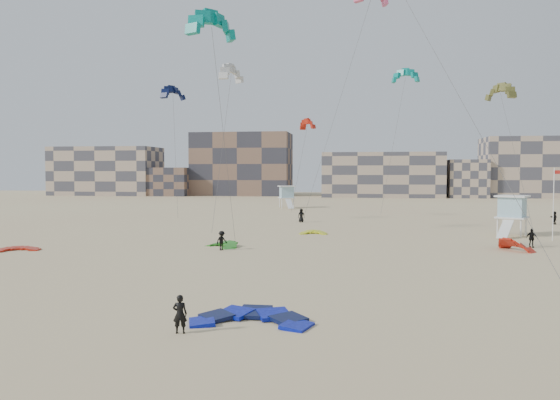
# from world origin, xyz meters

# --- Properties ---
(ground) EXTENTS (320.00, 320.00, 0.00)m
(ground) POSITION_xyz_m (0.00, 0.00, 0.00)
(ground) COLOR #CDBE8A
(ground) RESTS_ON ground
(kite_ground_blue) EXTENTS (5.04, 5.29, 1.14)m
(kite_ground_blue) POSITION_xyz_m (-1.00, 2.10, 0.00)
(kite_ground_blue) COLOR #0E21BF
(kite_ground_blue) RESTS_ON ground
(kite_ground_red) EXTENTS (4.69, 4.77, 0.73)m
(kite_ground_red) POSITION_xyz_m (-25.71, 21.35, 0.00)
(kite_ground_red) COLOR red
(kite_ground_red) RESTS_ON ground
(kite_ground_green) EXTENTS (4.79, 4.83, 1.72)m
(kite_ground_green) POSITION_xyz_m (-8.54, 26.29, 0.00)
(kite_ground_green) COLOR #218025
(kite_ground_green) RESTS_ON ground
(kite_ground_red_far) EXTENTS (4.70, 4.64, 3.25)m
(kite_ground_red_far) POSITION_xyz_m (17.41, 27.68, 0.00)
(kite_ground_red_far) COLOR red
(kite_ground_red_far) RESTS_ON ground
(kite_ground_yellow) EXTENTS (2.91, 3.08, 1.21)m
(kite_ground_yellow) POSITION_xyz_m (-1.10, 37.73, 0.00)
(kite_ground_yellow) COLOR #D5DC11
(kite_ground_yellow) RESTS_ON ground
(kitesurfer_main) EXTENTS (0.66, 0.49, 1.67)m
(kitesurfer_main) POSITION_xyz_m (-3.66, -0.03, 0.84)
(kitesurfer_main) COLOR black
(kitesurfer_main) RESTS_ON ground
(kitesurfer_c) EXTENTS (1.18, 1.25, 1.70)m
(kitesurfer_c) POSITION_xyz_m (-8.04, 24.20, 0.85)
(kitesurfer_c) COLOR black
(kitesurfer_c) RESTS_ON ground
(kitesurfer_d) EXTENTS (1.08, 0.94, 1.75)m
(kitesurfer_d) POSITION_xyz_m (19.42, 29.83, 0.87)
(kitesurfer_d) COLOR black
(kitesurfer_d) RESTS_ON ground
(kitesurfer_e) EXTENTS (1.03, 0.81, 1.86)m
(kitesurfer_e) POSITION_xyz_m (-3.92, 51.54, 0.93)
(kitesurfer_e) COLOR black
(kitesurfer_e) RESTS_ON ground
(kitesurfer_f) EXTENTS (0.68, 1.63, 1.71)m
(kitesurfer_f) POSITION_xyz_m (29.18, 53.33, 0.85)
(kitesurfer_f) COLOR black
(kitesurfer_f) RESTS_ON ground
(kite_fly_teal_a) EXTENTS (5.26, 8.96, 17.75)m
(kite_fly_teal_a) POSITION_xyz_m (-6.92, 17.22, 17.47)
(kite_fly_teal_a) COLOR #0C8F8A
(kite_fly_teal_a) RESTS_ON ground
(kite_fly_grey) EXTENTS (4.32, 9.44, 17.44)m
(kite_fly_grey) POSITION_xyz_m (-9.82, 35.61, 17.32)
(kite_fly_grey) COLOR white
(kite_fly_grey) RESTS_ON ground
(kite_fly_olive) EXTENTS (4.50, 11.12, 15.21)m
(kite_fly_olive) POSITION_xyz_m (18.28, 37.51, 15.02)
(kite_fly_olive) COLOR brown
(kite_fly_olive) RESTS_ON ground
(kite_fly_navy) EXTENTS (4.87, 5.60, 17.50)m
(kite_fly_navy) POSITION_xyz_m (-20.50, 47.41, 17.09)
(kite_fly_navy) COLOR #0E0D42
(kite_fly_navy) RESTS_ON ground
(kite_fly_teal_b) EXTENTS (5.09, 3.91, 19.97)m
(kite_fly_teal_b) POSITION_xyz_m (9.98, 54.23, 19.72)
(kite_fly_teal_b) COLOR #0C8F8A
(kite_fly_teal_b) RESTS_ON ground
(kite_fly_red) EXTENTS (4.27, 4.11, 13.73)m
(kite_fly_red) POSITION_xyz_m (-3.65, 57.35, 13.66)
(kite_fly_red) COLOR red
(kite_fly_red) RESTS_ON ground
(lifeguard_tower_near) EXTENTS (4.15, 6.52, 4.35)m
(lifeguard_tower_near) POSITION_xyz_m (20.16, 39.20, 2.15)
(lifeguard_tower_near) COLOR white
(lifeguard_tower_near) RESTS_ON ground
(lifeguard_tower_far) EXTENTS (3.78, 6.20, 4.20)m
(lifeguard_tower_far) POSITION_xyz_m (-9.76, 80.22, 2.08)
(lifeguard_tower_far) COLOR white
(lifeguard_tower_far) RESTS_ON ground
(flagpole) EXTENTS (0.59, 0.09, 7.30)m
(flagpole) POSITION_xyz_m (23.02, 35.30, 3.85)
(flagpole) COLOR white
(flagpole) RESTS_ON ground
(condo_west_a) EXTENTS (30.00, 15.00, 14.00)m
(condo_west_a) POSITION_xyz_m (-70.00, 130.00, 7.00)
(condo_west_a) COLOR tan
(condo_west_a) RESTS_ON ground
(condo_west_b) EXTENTS (28.00, 14.00, 18.00)m
(condo_west_b) POSITION_xyz_m (-30.00, 134.00, 9.00)
(condo_west_b) COLOR brown
(condo_west_b) RESTS_ON ground
(condo_mid) EXTENTS (32.00, 16.00, 12.00)m
(condo_mid) POSITION_xyz_m (10.00, 130.00, 6.00)
(condo_mid) COLOR tan
(condo_mid) RESTS_ON ground
(condo_east) EXTENTS (26.00, 14.00, 16.00)m
(condo_east) POSITION_xyz_m (50.00, 132.00, 8.00)
(condo_east) COLOR tan
(condo_east) RESTS_ON ground
(condo_fill_left) EXTENTS (12.00, 10.00, 8.00)m
(condo_fill_left) POSITION_xyz_m (-50.00, 128.00, 4.00)
(condo_fill_left) COLOR brown
(condo_fill_left) RESTS_ON ground
(condo_fill_right) EXTENTS (10.00, 10.00, 10.00)m
(condo_fill_right) POSITION_xyz_m (32.00, 128.00, 5.00)
(condo_fill_right) COLOR tan
(condo_fill_right) RESTS_ON ground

